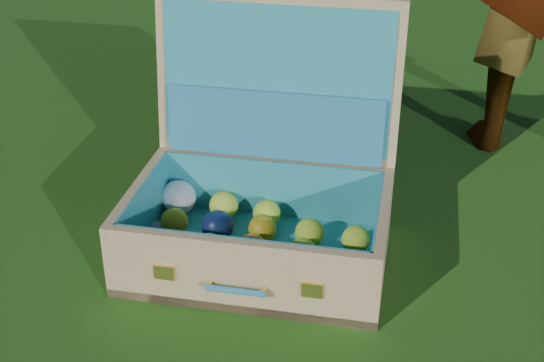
# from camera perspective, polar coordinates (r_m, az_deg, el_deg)

# --- Properties ---
(ground) EXTENTS (60.00, 60.00, 0.00)m
(ground) POSITION_cam_1_polar(r_m,az_deg,el_deg) (1.71, 2.87, -10.01)
(ground) COLOR #215114
(ground) RESTS_ON ground
(stray_ball) EXTENTS (0.07, 0.07, 0.07)m
(stray_ball) POSITION_cam_1_polar(r_m,az_deg,el_deg) (1.93, -8.62, -3.98)
(stray_ball) COLOR teal
(stray_ball) RESTS_ON ground
(suitcase) EXTENTS (0.72, 0.63, 0.59)m
(suitcase) POSITION_cam_1_polar(r_m,az_deg,el_deg) (1.85, -0.77, -0.34)
(suitcase) COLOR tan
(suitcase) RESTS_ON ground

